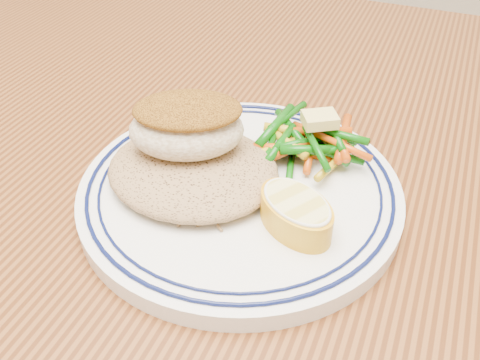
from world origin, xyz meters
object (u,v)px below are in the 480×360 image
rice_pilaf (193,167)px  vegetable_pile (307,141)px  dining_table (221,249)px  fish_fillet (187,125)px  plate (240,190)px  lemon_wedge (296,212)px

rice_pilaf → vegetable_pile: size_ratio=1.28×
dining_table → fish_fillet: 0.16m
plate → fish_fillet: fish_fillet is taller
rice_pilaf → lemon_wedge: (0.09, -0.02, 0.00)m
rice_pilaf → vegetable_pile: 0.10m
vegetable_pile → plate: bearing=-121.3°
rice_pilaf → fish_fillet: fish_fillet is taller
dining_table → rice_pilaf: bearing=-97.5°
plate → vegetable_pile: vegetable_pile is taller
lemon_wedge → plate: bearing=152.4°
plate → vegetable_pile: (0.04, 0.06, 0.02)m
dining_table → lemon_wedge: bearing=-33.7°
dining_table → rice_pilaf: size_ratio=10.99×
dining_table → vegetable_pile: vegetable_pile is taller
dining_table → vegetable_pile: bearing=24.0°
vegetable_pile → rice_pilaf: bearing=-137.1°
plate → vegetable_pile: size_ratio=2.37×
vegetable_pile → lemon_wedge: bearing=-78.2°
fish_fillet → lemon_wedge: fish_fillet is taller
lemon_wedge → fish_fillet: bearing=162.1°
dining_table → lemon_wedge: lemon_wedge is taller
plate → dining_table: bearing=137.6°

